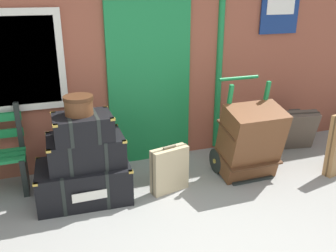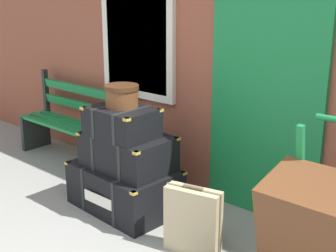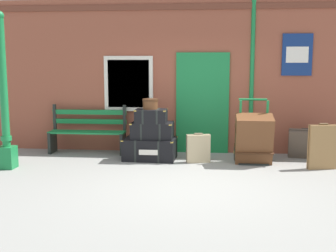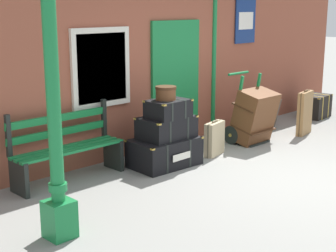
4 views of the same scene
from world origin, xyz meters
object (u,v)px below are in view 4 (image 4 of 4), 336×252
Objects in this scene: corner_trunk at (315,106)px; steamer_trunk_top at (168,109)px; round_hatbox at (166,92)px; lamp_post at (55,140)px; steamer_trunk_base at (165,152)px; suitcase_tan at (214,139)px; platform_bench at (67,149)px; suitcase_caramel at (264,113)px; suitcase_charcoal at (305,113)px; steamer_trunk_middle at (167,127)px; large_brown_trunk at (254,116)px; porters_trolley at (246,126)px.

steamer_trunk_top is at bearing -177.55° from corner_trunk.
round_hatbox is at bearing 126.67° from steamer_trunk_top.
round_hatbox is at bearing 20.95° from lamp_post.
suitcase_tan is at bearing -9.79° from steamer_trunk_base.
platform_bench is 6.06m from corner_trunk.
suitcase_caramel is at bearing 6.60° from steamer_trunk_base.
suitcase_charcoal is (3.14, -0.42, -0.47)m from steamer_trunk_top.
steamer_trunk_top is at bearing -53.33° from round_hatbox.
steamer_trunk_middle is 1.34× the size of steamer_trunk_top.
steamer_trunk_base is at bearing -173.40° from suitcase_caramel.
large_brown_trunk is 1.14× the size of suitcase_charcoal.
round_hatbox is (1.40, -0.50, 0.67)m from platform_bench.
steamer_trunk_middle is at bearing 9.55° from steamer_trunk_base.
corner_trunk is (2.66, 0.33, -0.24)m from large_brown_trunk.
suitcase_caramel is at bearing 13.41° from lamp_post.
lamp_post is at bearing -170.02° from large_brown_trunk.
lamp_post reaches higher than steamer_trunk_base.
platform_bench is at bearing 168.85° from large_brown_trunk.
round_hatbox reaches higher than suitcase_caramel.
corner_trunk is (1.48, 0.62, -0.16)m from suitcase_charcoal.
corner_trunk is (4.61, 0.15, -0.34)m from steamer_trunk_middle.
corner_trunk is (1.60, -0.20, -0.06)m from suitcase_caramel.
platform_bench is at bearing 161.55° from steamer_trunk_middle.
lamp_post is 1.90m from platform_bench.
porters_trolley reaches higher than suitcase_charcoal.
round_hatbox is 0.25× the size of porters_trolley.
suitcase_charcoal is (3.18, -0.46, 0.19)m from steamer_trunk_base.
platform_bench is 3.42m from porters_trolley.
steamer_trunk_middle is 0.97m from suitcase_tan.
steamer_trunk_base is at bearing 170.21° from suitcase_tan.
suitcase_charcoal is (2.22, -0.30, 0.13)m from suitcase_tan.
round_hatbox is (2.48, 0.95, 0.07)m from lamp_post.
porters_trolley is (1.94, -0.01, -0.31)m from steamer_trunk_middle.
large_brown_trunk is at bearing -90.00° from porters_trolley.
suitcase_tan is 3.72m from corner_trunk.
porters_trolley is 1.65× the size of corner_trunk.
lamp_post is 5.70m from suitcase_charcoal.
lamp_post reaches higher than steamer_trunk_middle.
suitcase_caramel reaches higher than suitcase_tan.
platform_bench reaches higher than steamer_trunk_base.
steamer_trunk_middle is at bearing 72.81° from steamer_trunk_top.
round_hatbox is 0.32× the size of large_brown_trunk.
porters_trolley reaches higher than suitcase_caramel.
steamer_trunk_top is (2.50, 0.92, -0.17)m from lamp_post.
suitcase_tan is 2.16m from suitcase_caramel.
round_hatbox reaches higher than corner_trunk.
large_brown_trunk is 1.06m from suitcase_tan.
porters_trolley reaches higher than corner_trunk.
steamer_trunk_base is at bearing 179.81° from porters_trolley.
lamp_post reaches higher than suitcase_charcoal.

